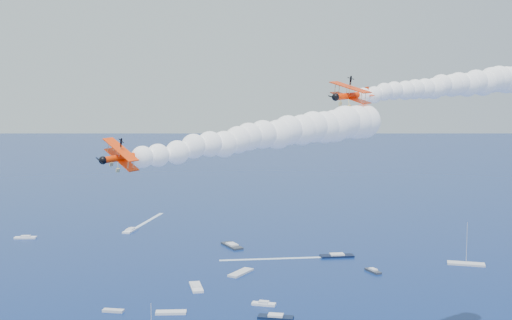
{
  "coord_description": "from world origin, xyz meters",
  "views": [
    {
      "loc": [
        -8.24,
        -79.89,
        60.33
      ],
      "look_at": [
        -1.45,
        16.29,
        50.35
      ],
      "focal_mm": 43.75,
      "sensor_mm": 36.0,
      "label": 1
    }
  ],
  "objects": [
    {
      "name": "smoke_trail_lead",
      "position": [
        38.91,
        43.31,
        62.2
      ],
      "size": [
        52.38,
        45.31,
        9.77
      ],
      "primitive_type": null,
      "rotation": [
        0.0,
        0.0,
        3.64
      ],
      "color": "white"
    },
    {
      "name": "biplane_lead",
      "position": [
        16.87,
        31.3,
        60.33
      ],
      "size": [
        12.25,
        13.42,
        8.25
      ],
      "primitive_type": null,
      "rotation": [
        -0.22,
        0.07,
        3.64
      ],
      "color": "#FA3205"
    },
    {
      "name": "biplane_trail",
      "position": [
        -19.76,
        1.28,
        52.38
      ],
      "size": [
        9.96,
        10.54,
        7.03
      ],
      "primitive_type": null,
      "rotation": [
        -0.36,
        0.07,
        3.76
      ],
      "color": "#FF3705"
    },
    {
      "name": "boat_wakes",
      "position": [
        -48.07,
        128.17,
        0.03
      ],
      "size": [
        162.67,
        236.79,
        0.04
      ],
      "color": "white",
      "rests_on": "ground"
    },
    {
      "name": "spectator_boats",
      "position": [
        -12.16,
        121.29,
        0.35
      ],
      "size": [
        226.27,
        170.26,
        0.7
      ],
      "color": "white",
      "rests_on": "ground"
    },
    {
      "name": "smoke_trail_trail",
      "position": [
        0.67,
        15.86,
        54.25
      ],
      "size": [
        52.61,
        50.21,
        9.77
      ],
      "primitive_type": null,
      "rotation": [
        0.0,
        0.0,
        3.76
      ],
      "color": "white"
    }
  ]
}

